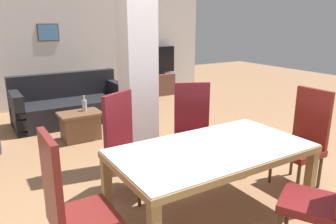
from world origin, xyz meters
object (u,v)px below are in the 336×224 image
at_px(coffee_table, 80,126).
at_px(dining_chair_far_left, 127,143).
at_px(dining_chair_head_right, 304,137).
at_px(bottle, 84,105).
at_px(dining_chair_near_right, 326,189).
at_px(dining_chair_head_left, 70,204).
at_px(dining_chair_far_right, 193,128).
at_px(dining_table, 212,161).
at_px(tv_screen, 155,61).
at_px(sofa, 70,106).
at_px(tv_stand, 156,85).

bearing_deg(coffee_table, dining_chair_far_left, -91.81).
bearing_deg(dining_chair_head_right, bottle, 29.92).
bearing_deg(dining_chair_near_right, dining_chair_head_left, 126.12).
height_order(dining_chair_far_right, dining_chair_far_left, same).
bearing_deg(dining_table, dining_chair_near_right, -61.78).
xyz_separation_m(dining_chair_head_right, dining_chair_far_left, (-1.80, 0.88, 0.00)).
bearing_deg(dining_chair_head_right, tv_screen, -9.90).
bearing_deg(dining_chair_far_right, dining_chair_far_left, 29.10).
height_order(dining_chair_head_right, coffee_table, dining_chair_head_right).
relative_size(dining_chair_head_right, dining_chair_far_right, 1.00).
relative_size(dining_chair_head_left, tv_screen, 0.98).
relative_size(bottle, tv_screen, 0.22).
xyz_separation_m(dining_chair_head_left, tv_screen, (3.52, 4.92, 0.29)).
relative_size(dining_chair_head_left, sofa, 0.56).
bearing_deg(dining_chair_far_right, dining_chair_head_right, 160.17).
relative_size(dining_chair_head_right, tv_screen, 0.98).
relative_size(dining_chair_head_left, coffee_table, 1.74).
xyz_separation_m(dining_table, tv_screen, (2.20, 4.92, 0.26)).
bearing_deg(dining_chair_far_left, tv_screen, -150.86).
bearing_deg(bottle, dining_chair_head_right, -60.08).
distance_m(dining_table, coffee_table, 2.84).
bearing_deg(dining_chair_far_right, dining_table, 90.00).
distance_m(dining_chair_near_right, dining_chair_far_right, 1.78).
xyz_separation_m(dining_chair_far_right, bottle, (-0.75, 1.92, -0.03)).
relative_size(dining_chair_head_left, tv_stand, 1.22).
relative_size(dining_chair_head_right, dining_chair_far_left, 1.00).
xyz_separation_m(dining_chair_far_right, dining_chair_head_left, (-1.78, -0.92, 0.00)).
bearing_deg(bottle, sofa, 88.46).
relative_size(sofa, bottle, 7.94).
distance_m(dining_chair_far_left, bottle, 1.97).
bearing_deg(dining_chair_far_right, tv_stand, -87.36).
height_order(dining_table, dining_chair_head_right, dining_chair_head_right).
xyz_separation_m(dining_chair_far_right, coffee_table, (-0.85, 1.87, -0.35)).
height_order(dining_chair_near_right, bottle, dining_chair_near_right).
distance_m(dining_table, dining_chair_far_right, 1.03).
xyz_separation_m(dining_chair_head_left, coffee_table, (0.92, 2.79, -0.35)).
relative_size(dining_chair_near_right, dining_chair_head_right, 1.00).
relative_size(dining_chair_far_left, sofa, 0.56).
relative_size(dining_table, dining_chair_far_right, 1.63).
height_order(dining_table, sofa, sofa).
xyz_separation_m(dining_chair_far_right, sofa, (-0.72, 2.93, -0.28)).
bearing_deg(dining_chair_near_right, coffee_table, 74.99).
bearing_deg(dining_chair_head_right, sofa, 22.70).
bearing_deg(dining_chair_near_right, tv_screen, 44.96).
relative_size(dining_table, sofa, 0.92).
distance_m(dining_chair_near_right, tv_screen, 6.04).
relative_size(dining_chair_far_left, bottle, 4.45).
distance_m(bottle, tv_stand, 3.26).
xyz_separation_m(dining_table, dining_chair_head_left, (-1.32, 0.00, -0.02)).
bearing_deg(tv_screen, coffee_table, 33.39).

